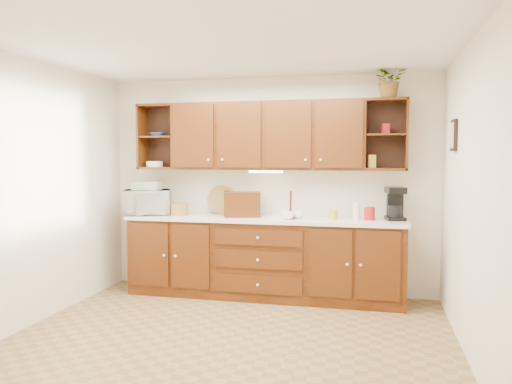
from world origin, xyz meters
The scene contains 26 objects.
floor centered at (0.00, 0.00, 0.00)m, with size 4.00×4.00×0.00m, color olive.
ceiling centered at (0.00, 0.00, 2.60)m, with size 4.00×4.00×0.00m, color white.
back_wall centered at (0.00, 1.75, 1.30)m, with size 4.00×4.00×0.00m, color #EFE3C9.
left_wall centered at (-2.00, 0.00, 1.30)m, with size 3.50×3.50×0.00m, color #EFE3C9.
right_wall centered at (2.00, 0.00, 1.30)m, with size 3.50×3.50×0.00m, color #EFE3C9.
base_cabinets centered at (0.00, 1.45, 0.45)m, with size 3.20×0.60×0.90m, color #321105.
countertop centered at (0.00, 1.44, 0.92)m, with size 3.24×0.64×0.04m, color silver.
upper_cabinets centered at (0.01, 1.59, 1.89)m, with size 3.20×0.33×0.80m.
undercabinet_light centered at (0.00, 1.53, 1.47)m, with size 0.40×0.05×0.03m, color white.
framed_picture centered at (1.98, 0.90, 1.85)m, with size 0.03×0.24×0.30m, color black.
wicker_basket centered at (-1.06, 1.44, 1.01)m, with size 0.23×0.23×0.13m, color #9B7140.
microwave centered at (-1.45, 1.40, 1.09)m, with size 0.55×0.37×0.30m, color beige.
towel_stack centered at (-1.45, 1.40, 1.29)m, with size 0.32×0.23×0.10m, color #BBC25B.
wine_bottle centered at (-0.48, 1.53, 1.09)m, with size 0.07×0.07×0.30m, color black.
woven_tray centered at (-0.60, 1.69, 0.95)m, with size 0.35×0.35×0.02m, color #9B7140.
bread_box centered at (-0.26, 1.45, 1.09)m, with size 0.42×0.26×0.29m, color #321105.
mug_tree centered at (0.32, 1.38, 0.99)m, with size 0.30×0.29×0.32m.
canister_red centered at (1.20, 1.48, 1.01)m, with size 0.12×0.12×0.14m, color maroon.
canister_white centered at (1.05, 1.50, 1.03)m, with size 0.07×0.07×0.18m, color white.
canister_yellow centered at (0.81, 1.43, 1.00)m, with size 0.09×0.09×0.11m, color gold.
coffee_maker centered at (1.48, 1.56, 1.12)m, with size 0.24×0.29×0.37m.
bowl_stack centered at (-1.37, 1.57, 1.92)m, with size 0.18×0.18×0.05m, color #284A95.
plate_stack centered at (-1.43, 1.58, 1.56)m, with size 0.21×0.21×0.07m, color white.
pantry_box_yellow centered at (1.21, 1.55, 1.59)m, with size 0.08×0.06×0.15m, color gold.
pantry_box_red centered at (1.36, 1.58, 1.96)m, with size 0.08×0.07×0.11m, color maroon.
potted_plant centered at (1.40, 1.52, 2.48)m, with size 0.35×0.30×0.39m, color #999999.
Camera 1 is at (1.24, -4.20, 1.64)m, focal length 35.00 mm.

